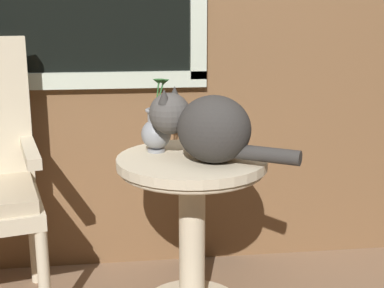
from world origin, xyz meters
name	(u,v)px	position (x,y,z in m)	size (l,w,h in m)	color
wicker_side_table	(192,204)	(0.09, 0.17, 0.45)	(0.56, 0.56, 0.64)	beige
cat	(207,127)	(0.13, 0.11, 0.76)	(0.51, 0.36, 0.26)	#33302D
pewter_vase_with_ivy	(156,130)	(-0.04, 0.27, 0.72)	(0.11, 0.11, 0.28)	gray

